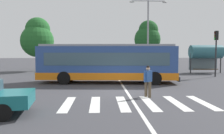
# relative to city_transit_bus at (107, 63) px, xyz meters

# --- Properties ---
(ground_plane) EXTENTS (160.00, 160.00, 0.00)m
(ground_plane) POSITION_rel_city_transit_bus_xyz_m (0.59, -4.01, -1.59)
(ground_plane) COLOR #3D3D42
(city_transit_bus) EXTENTS (11.04, 3.42, 3.06)m
(city_transit_bus) POSITION_rel_city_transit_bus_xyz_m (0.00, 0.00, 0.00)
(city_transit_bus) COLOR black
(city_transit_bus) RESTS_ON ground_plane
(pedestrian_crossing_street) EXTENTS (0.49, 0.44, 1.72)m
(pedestrian_crossing_street) POSITION_rel_city_transit_bus_xyz_m (2.03, -5.92, -0.62)
(pedestrian_crossing_street) COLOR brown
(pedestrian_crossing_street) RESTS_ON ground_plane
(parked_car_champagne) EXTENTS (1.97, 4.55, 1.35)m
(parked_car_champagne) POSITION_rel_city_transit_bus_xyz_m (-4.78, 10.82, -0.82)
(parked_car_champagne) COLOR black
(parked_car_champagne) RESTS_ON ground_plane
(parked_car_teal) EXTENTS (2.04, 4.58, 1.35)m
(parked_car_teal) POSITION_rel_city_transit_bus_xyz_m (-2.10, 11.47, -0.82)
(parked_car_teal) COLOR black
(parked_car_teal) RESTS_ON ground_plane
(parked_car_silver) EXTENTS (1.99, 4.56, 1.35)m
(parked_car_silver) POSITION_rel_city_transit_bus_xyz_m (0.62, 11.50, -0.82)
(parked_car_silver) COLOR black
(parked_car_silver) RESTS_ON ground_plane
(parked_car_white) EXTENTS (2.06, 4.59, 1.35)m
(parked_car_white) POSITION_rel_city_transit_bus_xyz_m (3.11, 11.33, -0.82)
(parked_car_white) COLOR black
(parked_car_white) RESTS_ON ground_plane
(parked_car_charcoal) EXTENTS (1.95, 4.54, 1.35)m
(parked_car_charcoal) POSITION_rel_city_transit_bus_xyz_m (5.93, 10.86, -0.82)
(parked_car_charcoal) COLOR black
(parked_car_charcoal) RESTS_ON ground_plane
(traffic_light_far_corner) EXTENTS (0.33, 0.32, 4.55)m
(traffic_light_far_corner) POSITION_rel_city_transit_bus_xyz_m (10.89, 3.82, 1.47)
(traffic_light_far_corner) COLOR #28282B
(traffic_light_far_corner) RESTS_ON ground_plane
(bus_stop_shelter) EXTENTS (3.71, 1.54, 3.25)m
(bus_stop_shelter) POSITION_rel_city_transit_bus_xyz_m (11.75, 7.72, 0.83)
(bus_stop_shelter) COLOR #28282B
(bus_stop_shelter) RESTS_ON ground_plane
(twin_arm_street_lamp) EXTENTS (4.54, 0.32, 8.66)m
(twin_arm_street_lamp) POSITION_rel_city_transit_bus_xyz_m (5.13, 8.86, 3.77)
(twin_arm_street_lamp) COLOR #939399
(twin_arm_street_lamp) RESTS_ON ground_plane
(background_tree_left) EXTENTS (4.16, 4.16, 6.90)m
(background_tree_left) POSITION_rel_city_transit_bus_xyz_m (-8.62, 11.46, 2.72)
(background_tree_left) COLOR brown
(background_tree_left) RESTS_ON ground_plane
(background_tree_right) EXTENTS (3.83, 3.83, 7.11)m
(background_tree_right) POSITION_rel_city_transit_bus_xyz_m (6.40, 15.03, 3.13)
(background_tree_right) COLOR brown
(background_tree_right) RESTS_ON ground_plane
(crosswalk_painted_stripes) EXTENTS (6.99, 3.26, 0.01)m
(crosswalk_painted_stripes) POSITION_rel_city_transit_bus_xyz_m (1.16, -7.36, -1.58)
(crosswalk_painted_stripes) COLOR silver
(crosswalk_painted_stripes) RESTS_ON ground_plane
(lane_center_line) EXTENTS (0.16, 24.00, 0.01)m
(lane_center_line) POSITION_rel_city_transit_bus_xyz_m (1.08, -2.01, -1.58)
(lane_center_line) COLOR silver
(lane_center_line) RESTS_ON ground_plane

